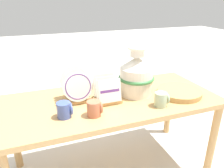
% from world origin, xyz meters
% --- Properties ---
extents(ground_plane, '(14.00, 14.00, 0.00)m').
position_xyz_m(ground_plane, '(0.00, 0.00, 0.00)').
color(ground_plane, beige).
extents(display_table, '(1.48, 0.67, 0.61)m').
position_xyz_m(display_table, '(0.00, 0.00, 0.54)').
color(display_table, tan).
rests_on(display_table, ground_plane).
extents(ceramic_vase, '(0.26, 0.26, 0.35)m').
position_xyz_m(ceramic_vase, '(0.19, 0.02, 0.76)').
color(ceramic_vase, silver).
rests_on(ceramic_vase, display_table).
extents(dish_rack_round_plates, '(0.20, 0.16, 0.22)m').
position_xyz_m(dish_rack_round_plates, '(-0.23, 0.05, 0.71)').
color(dish_rack_round_plates, tan).
rests_on(dish_rack_round_plates, display_table).
extents(dish_rack_square_plates, '(0.17, 0.15, 0.18)m').
position_xyz_m(dish_rack_square_plates, '(-0.05, -0.03, 0.67)').
color(dish_rack_square_plates, tan).
rests_on(dish_rack_square_plates, display_table).
extents(wicker_charger_stack, '(0.31, 0.31, 0.04)m').
position_xyz_m(wicker_charger_stack, '(0.48, -0.10, 0.63)').
color(wicker_charger_stack, tan).
rests_on(wicker_charger_stack, display_table).
extents(mug_cobalt_glaze, '(0.09, 0.08, 0.09)m').
position_xyz_m(mug_cobalt_glaze, '(-0.34, -0.14, 0.66)').
color(mug_cobalt_glaze, '#42569E').
rests_on(mug_cobalt_glaze, display_table).
extents(mug_sage_glaze, '(0.09, 0.08, 0.09)m').
position_xyz_m(mug_sage_glaze, '(0.26, -0.21, 0.66)').
color(mug_sage_glaze, '#9EB28E').
rests_on(mug_sage_glaze, display_table).
extents(mug_terracotta_glaze, '(0.09, 0.08, 0.09)m').
position_xyz_m(mug_terracotta_glaze, '(-0.18, -0.18, 0.66)').
color(mug_terracotta_glaze, '#B76647').
rests_on(mug_terracotta_glaze, display_table).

